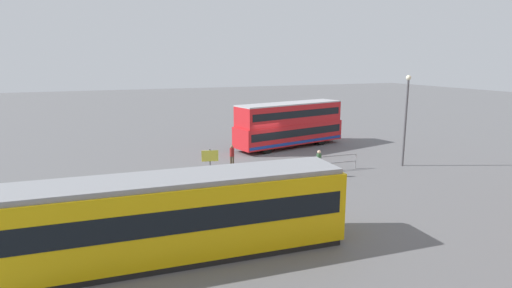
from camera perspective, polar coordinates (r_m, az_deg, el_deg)
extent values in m
plane|color=slate|center=(34.08, 1.21, -1.25)|extent=(160.00, 160.00, 0.00)
cube|color=red|center=(36.41, 4.65, 1.52)|extent=(10.66, 4.74, 1.75)
cube|color=red|center=(36.15, 4.70, 4.20)|extent=(10.34, 4.58, 1.69)
cube|color=black|center=(36.38, 4.66, 1.84)|extent=(10.17, 4.66, 0.64)
cube|color=black|center=(36.14, 4.70, 4.33)|extent=(9.84, 4.49, 0.60)
cube|color=#193FA5|center=(36.53, 4.64, 0.55)|extent=(10.47, 4.74, 0.24)
cube|color=#B2B2B7|center=(36.05, 4.72, 5.61)|extent=(10.34, 4.58, 0.10)
cylinder|color=black|center=(34.62, 0.53, -0.20)|extent=(1.52, 2.59, 1.00)
cylinder|color=black|center=(38.40, 7.92, 0.87)|extent=(1.52, 2.59, 1.00)
cube|color=#E5B70C|center=(16.31, -12.42, -9.95)|extent=(14.30, 3.20, 2.82)
cube|color=black|center=(16.21, -12.47, -9.03)|extent=(13.73, 3.20, 0.90)
cube|color=gray|center=(15.83, -12.66, -4.86)|extent=(14.00, 2.98, 0.20)
cube|color=black|center=(16.93, -12.19, -14.80)|extent=(14.01, 3.06, 0.25)
cylinder|color=#4C3F2D|center=(29.67, -3.18, -2.45)|extent=(0.14, 0.14, 0.77)
cylinder|color=#4C3F2D|center=(29.82, -3.48, -2.38)|extent=(0.14, 0.14, 0.77)
cylinder|color=maroon|center=(29.59, -3.34, -1.13)|extent=(0.43, 0.43, 0.59)
sphere|color=#8C6647|center=(29.50, -3.35, -0.37)|extent=(0.21, 0.21, 0.21)
cylinder|color=#33384C|center=(27.45, 8.83, -3.62)|extent=(0.14, 0.14, 0.87)
cylinder|color=#33384C|center=(27.55, 8.43, -3.55)|extent=(0.14, 0.14, 0.87)
cylinder|color=#335938|center=(27.31, 8.68, -2.02)|extent=(0.44, 0.44, 0.67)
sphere|color=beige|center=(27.21, 8.71, -1.09)|extent=(0.24, 0.24, 0.24)
cube|color=gray|center=(27.58, 5.04, -2.13)|extent=(9.81, 0.50, 0.06)
cube|color=gray|center=(27.70, 5.02, -3.14)|extent=(9.81, 0.50, 0.06)
cylinder|color=gray|center=(30.03, 13.59, -2.32)|extent=(0.07, 0.07, 1.05)
cylinder|color=gray|center=(27.71, 5.02, -3.19)|extent=(0.07, 0.07, 1.05)
cylinder|color=gray|center=(26.12, -4.86, -4.10)|extent=(0.07, 0.07, 1.05)
cylinder|color=slate|center=(25.10, -6.35, -3.26)|extent=(0.10, 0.10, 2.34)
cube|color=#D8D84C|center=(24.88, -6.38, -1.64)|extent=(0.99, 0.27, 0.67)
cylinder|color=#4C4C51|center=(31.32, 19.91, 2.67)|extent=(0.16, 0.16, 6.18)
sphere|color=#F2EFCC|center=(31.02, 20.33, 8.59)|extent=(0.36, 0.36, 0.36)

